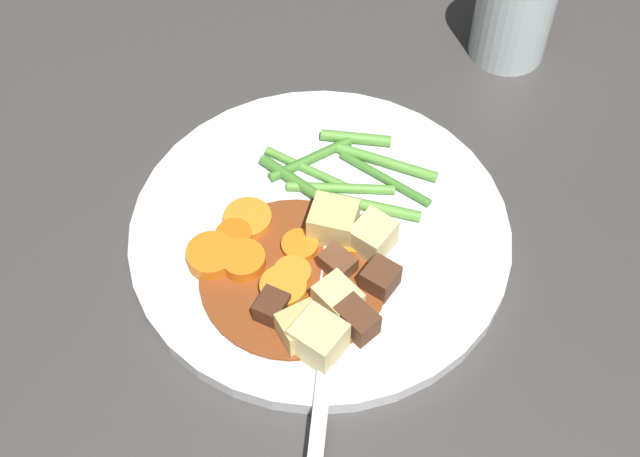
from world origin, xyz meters
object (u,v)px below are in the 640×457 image
at_px(meat_chunk_1, 357,320).
at_px(fork, 327,348).
at_px(carrot_slice_0, 248,220).
at_px(potato_chunk_0, 338,299).
at_px(carrot_slice_5, 234,236).
at_px(dinner_plate, 320,234).
at_px(carrot_slice_4, 300,247).
at_px(carrot_slice_6, 294,275).
at_px(water_glass, 514,10).
at_px(carrot_slice_2, 277,287).
at_px(meat_chunk_3, 338,264).
at_px(carrot_slice_3, 212,257).
at_px(potato_chunk_1, 371,240).
at_px(meat_chunk_0, 380,278).
at_px(potato_chunk_2, 300,328).
at_px(carrot_slice_1, 356,234).
at_px(meat_chunk_2, 268,307).
at_px(carrot_slice_7, 244,261).
at_px(potato_chunk_4, 319,339).
at_px(potato_chunk_3, 333,223).

distance_m(meat_chunk_1, fork, 0.03).
relative_size(carrot_slice_0, potato_chunk_0, 1.21).
relative_size(carrot_slice_5, potato_chunk_0, 0.90).
distance_m(dinner_plate, carrot_slice_5, 0.06).
bearing_deg(carrot_slice_4, potato_chunk_0, 54.00).
relative_size(dinner_plate, carrot_slice_0, 7.93).
xyz_separation_m(dinner_plate, fork, (0.09, 0.04, 0.01)).
relative_size(carrot_slice_6, water_glass, 0.30).
bearing_deg(carrot_slice_2, meat_chunk_1, 86.76).
height_order(meat_chunk_1, meat_chunk_3, meat_chunk_1).
distance_m(carrot_slice_3, carrot_slice_5, 0.02).
distance_m(carrot_slice_4, potato_chunk_1, 0.05).
bearing_deg(carrot_slice_2, water_glass, 167.21).
relative_size(carrot_slice_4, meat_chunk_0, 1.18).
bearing_deg(water_glass, dinner_plate, -14.79).
bearing_deg(meat_chunk_1, carrot_slice_3, -93.75).
xyz_separation_m(potato_chunk_0, potato_chunk_2, (0.03, -0.01, 0.00)).
distance_m(carrot_slice_6, fork, 0.06).
xyz_separation_m(carrot_slice_1, meat_chunk_2, (0.08, -0.03, 0.01)).
relative_size(potato_chunk_1, water_glass, 0.32).
xyz_separation_m(carrot_slice_7, meat_chunk_3, (-0.02, 0.06, 0.00)).
bearing_deg(potato_chunk_4, carrot_slice_5, -121.33).
xyz_separation_m(carrot_slice_7, potato_chunk_3, (-0.05, 0.05, 0.01)).
bearing_deg(meat_chunk_2, carrot_slice_0, -142.75).
height_order(carrot_slice_6, meat_chunk_2, meat_chunk_2).
height_order(dinner_plate, carrot_slice_0, carrot_slice_0).
distance_m(carrot_slice_1, meat_chunk_0, 0.04).
height_order(carrot_slice_6, meat_chunk_0, meat_chunk_0).
height_order(carrot_slice_2, meat_chunk_2, meat_chunk_2).
distance_m(carrot_slice_7, meat_chunk_2, 0.04).
distance_m(carrot_slice_1, fork, 0.09).
height_order(carrot_slice_1, carrot_slice_4, carrot_slice_4).
bearing_deg(water_glass, carrot_slice_0, -23.48).
bearing_deg(potato_chunk_3, carrot_slice_7, -41.85).
bearing_deg(meat_chunk_2, meat_chunk_3, 151.00).
height_order(carrot_slice_3, meat_chunk_2, meat_chunk_2).
distance_m(dinner_plate, meat_chunk_0, 0.07).
xyz_separation_m(potato_chunk_1, meat_chunk_1, (0.06, 0.02, -0.00)).
bearing_deg(potato_chunk_1, meat_chunk_2, -29.59).
bearing_deg(carrot_slice_1, potato_chunk_4, 7.35).
bearing_deg(carrot_slice_2, carrot_slice_1, 153.79).
height_order(carrot_slice_2, potato_chunk_2, potato_chunk_2).
bearing_deg(potato_chunk_3, meat_chunk_3, 29.87).
distance_m(carrot_slice_4, meat_chunk_2, 0.06).
bearing_deg(carrot_slice_4, carrot_slice_7, -46.39).
relative_size(potato_chunk_0, potato_chunk_2, 1.07).
bearing_deg(potato_chunk_0, potato_chunk_2, -22.26).
bearing_deg(water_glass, potato_chunk_3, -12.49).
bearing_deg(dinner_plate, water_glass, 165.21).
xyz_separation_m(carrot_slice_7, water_glass, (-0.30, 0.10, 0.03)).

